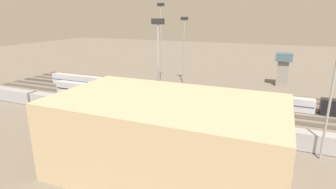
{
  "coord_description": "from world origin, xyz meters",
  "views": [
    {
      "loc": [
        -32.64,
        78.04,
        26.7
      ],
      "look_at": [
        -0.48,
        1.59,
        2.5
      ],
      "focal_mm": 29.1,
      "sensor_mm": 36.0,
      "label": 1
    }
  ],
  "objects_px": {
    "train_on_track_5": "(141,96)",
    "light_mast_3": "(158,62)",
    "train_on_track_4": "(271,106)",
    "light_mast_2": "(184,42)",
    "train_on_track_8": "(136,114)",
    "control_tower": "(283,67)",
    "light_mast_0": "(161,34)",
    "train_on_track_3": "(188,92)",
    "maintenance_shed": "(166,136)"
  },
  "relations": [
    {
      "from": "train_on_track_3",
      "to": "light_mast_3",
      "type": "distance_m",
      "value": 32.43
    },
    {
      "from": "train_on_track_8",
      "to": "train_on_track_4",
      "type": "distance_m",
      "value": 37.98
    },
    {
      "from": "control_tower",
      "to": "light_mast_3",
      "type": "bearing_deg",
      "value": 66.32
    },
    {
      "from": "train_on_track_4",
      "to": "light_mast_2",
      "type": "distance_m",
      "value": 44.12
    },
    {
      "from": "train_on_track_5",
      "to": "light_mast_3",
      "type": "height_order",
      "value": "light_mast_3"
    },
    {
      "from": "train_on_track_8",
      "to": "train_on_track_5",
      "type": "bearing_deg",
      "value": -66.48
    },
    {
      "from": "train_on_track_5",
      "to": "control_tower",
      "type": "relative_size",
      "value": 5.13
    },
    {
      "from": "train_on_track_4",
      "to": "train_on_track_3",
      "type": "distance_m",
      "value": 26.89
    },
    {
      "from": "train_on_track_3",
      "to": "light_mast_3",
      "type": "xyz_separation_m",
      "value": [
        -2.58,
        28.82,
        14.65
      ]
    },
    {
      "from": "train_on_track_4",
      "to": "train_on_track_8",
      "type": "bearing_deg",
      "value": 31.78
    },
    {
      "from": "train_on_track_4",
      "to": "light_mast_2",
      "type": "xyz_separation_m",
      "value": [
        34.55,
        -23.24,
        14.57
      ]
    },
    {
      "from": "train_on_track_4",
      "to": "light_mast_2",
      "type": "height_order",
      "value": "light_mast_2"
    },
    {
      "from": "light_mast_3",
      "to": "control_tower",
      "type": "relative_size",
      "value": 2.01
    },
    {
      "from": "train_on_track_3",
      "to": "light_mast_0",
      "type": "relative_size",
      "value": 3.67
    },
    {
      "from": "light_mast_2",
      "to": "control_tower",
      "type": "height_order",
      "value": "light_mast_2"
    },
    {
      "from": "train_on_track_8",
      "to": "train_on_track_3",
      "type": "distance_m",
      "value": 25.68
    },
    {
      "from": "train_on_track_5",
      "to": "train_on_track_4",
      "type": "distance_m",
      "value": 39.13
    },
    {
      "from": "light_mast_3",
      "to": "light_mast_0",
      "type": "bearing_deg",
      "value": -66.44
    },
    {
      "from": "train_on_track_8",
      "to": "control_tower",
      "type": "height_order",
      "value": "control_tower"
    },
    {
      "from": "light_mast_3",
      "to": "control_tower",
      "type": "distance_m",
      "value": 65.09
    },
    {
      "from": "train_on_track_4",
      "to": "light_mast_3",
      "type": "distance_m",
      "value": 36.71
    },
    {
      "from": "train_on_track_3",
      "to": "maintenance_shed",
      "type": "distance_m",
      "value": 45.43
    },
    {
      "from": "light_mast_0",
      "to": "light_mast_2",
      "type": "bearing_deg",
      "value": -177.48
    },
    {
      "from": "control_tower",
      "to": "train_on_track_4",
      "type": "bearing_deg",
      "value": 86.69
    },
    {
      "from": "train_on_track_4",
      "to": "light_mast_3",
      "type": "bearing_deg",
      "value": 44.96
    },
    {
      "from": "train_on_track_4",
      "to": "light_mast_0",
      "type": "xyz_separation_m",
      "value": [
        44.19,
        -22.81,
        17.39
      ]
    },
    {
      "from": "maintenance_shed",
      "to": "train_on_track_5",
      "type": "bearing_deg",
      "value": -55.39
    },
    {
      "from": "train_on_track_8",
      "to": "light_mast_3",
      "type": "distance_m",
      "value": 17.36
    },
    {
      "from": "control_tower",
      "to": "train_on_track_5",
      "type": "bearing_deg",
      "value": 44.54
    },
    {
      "from": "light_mast_0",
      "to": "control_tower",
      "type": "height_order",
      "value": "light_mast_0"
    },
    {
      "from": "train_on_track_4",
      "to": "light_mast_3",
      "type": "relative_size",
      "value": 0.38
    },
    {
      "from": "light_mast_2",
      "to": "control_tower",
      "type": "bearing_deg",
      "value": -161.89
    },
    {
      "from": "light_mast_0",
      "to": "light_mast_3",
      "type": "bearing_deg",
      "value": 113.56
    },
    {
      "from": "light_mast_3",
      "to": "maintenance_shed",
      "type": "bearing_deg",
      "value": 119.17
    },
    {
      "from": "train_on_track_3",
      "to": "train_on_track_8",
      "type": "bearing_deg",
      "value": 76.81
    },
    {
      "from": "light_mast_0",
      "to": "train_on_track_3",
      "type": "bearing_deg",
      "value": 134.92
    },
    {
      "from": "train_on_track_5",
      "to": "maintenance_shed",
      "type": "relative_size",
      "value": 1.73
    },
    {
      "from": "train_on_track_8",
      "to": "light_mast_3",
      "type": "relative_size",
      "value": 4.6
    },
    {
      "from": "light_mast_0",
      "to": "light_mast_2",
      "type": "xyz_separation_m",
      "value": [
        -9.63,
        -0.42,
        -2.81
      ]
    },
    {
      "from": "train_on_track_3",
      "to": "control_tower",
      "type": "distance_m",
      "value": 41.86
    },
    {
      "from": "light_mast_0",
      "to": "light_mast_3",
      "type": "distance_m",
      "value": 50.95
    },
    {
      "from": "train_on_track_8",
      "to": "control_tower",
      "type": "distance_m",
      "value": 65.24
    },
    {
      "from": "train_on_track_3",
      "to": "light_mast_2",
      "type": "relative_size",
      "value": 4.4
    },
    {
      "from": "light_mast_3",
      "to": "control_tower",
      "type": "height_order",
      "value": "light_mast_3"
    },
    {
      "from": "train_on_track_5",
      "to": "light_mast_2",
      "type": "bearing_deg",
      "value": -98.58
    },
    {
      "from": "train_on_track_4",
      "to": "light_mast_0",
      "type": "distance_m",
      "value": 52.68
    },
    {
      "from": "train_on_track_5",
      "to": "light_mast_3",
      "type": "distance_m",
      "value": 28.13
    },
    {
      "from": "train_on_track_8",
      "to": "control_tower",
      "type": "relative_size",
      "value": 9.25
    },
    {
      "from": "train_on_track_5",
      "to": "light_mast_0",
      "type": "xyz_separation_m",
      "value": [
        5.37,
        -27.81,
        17.44
      ]
    },
    {
      "from": "train_on_track_8",
      "to": "control_tower",
      "type": "bearing_deg",
      "value": -121.87
    }
  ]
}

